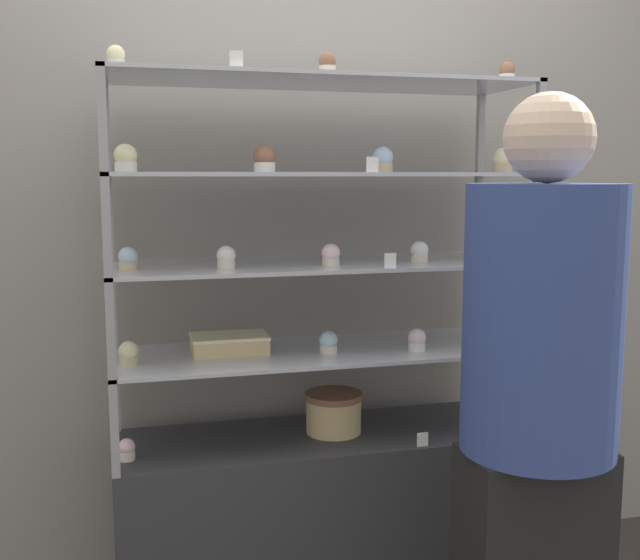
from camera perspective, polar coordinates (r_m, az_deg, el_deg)
back_wall at (r=2.69m, az=-1.91°, el=4.70°), size 8.00×0.05×2.60m
display_base at (r=2.61m, az=-0.00°, el=-18.06°), size 1.30×0.42×0.62m
display_riser_lower at (r=2.41m, az=-0.00°, el=-5.73°), size 1.30×0.42×0.28m
display_riser_middle at (r=2.36m, az=-0.00°, el=0.92°), size 1.30×0.42×0.28m
display_riser_upper at (r=2.34m, az=-0.00°, el=7.76°), size 1.30×0.42×0.28m
display_riser_top at (r=2.36m, az=-0.00°, el=14.61°), size 1.30×0.42×0.28m
layer_cake_centerpiece at (r=2.48m, az=1.05°, el=-10.04°), size 0.19×0.19×0.13m
sheet_cake_frosted at (r=2.37m, az=-6.93°, el=-4.85°), size 0.24×0.15×0.06m
cupcake_0 at (r=2.34m, az=-14.51°, el=-12.40°), size 0.05×0.05×0.06m
cupcake_1 at (r=2.62m, az=13.25°, el=-10.12°), size 0.05×0.05×0.06m
price_tag_0 at (r=2.39m, az=7.82°, el=-11.95°), size 0.04×0.00×0.04m
cupcake_2 at (r=2.28m, az=-14.37°, el=-5.46°), size 0.06×0.06×0.07m
cupcake_3 at (r=2.35m, az=0.65°, el=-4.80°), size 0.06×0.06×0.07m
cupcake_4 at (r=2.41m, az=7.39°, el=-4.57°), size 0.06×0.06×0.07m
cupcake_5 at (r=2.53m, az=13.57°, el=-4.11°), size 0.06×0.06×0.07m
price_tag_1 at (r=2.38m, az=11.56°, el=-5.10°), size 0.04×0.00×0.04m
cupcake_6 at (r=2.25m, az=-14.41°, el=1.56°), size 0.06×0.06×0.07m
cupcake_7 at (r=2.23m, az=-7.17°, el=1.70°), size 0.06×0.06×0.07m
cupcake_8 at (r=2.28m, az=0.83°, el=1.90°), size 0.06×0.06×0.07m
cupcake_9 at (r=2.39m, az=7.59°, el=2.11°), size 0.06×0.06×0.07m
cupcake_10 at (r=2.51m, az=13.78°, el=2.23°), size 0.06×0.06×0.07m
price_tag_2 at (r=2.22m, az=5.38°, el=1.49°), size 0.04×0.00×0.04m
cupcake_11 at (r=2.19m, az=-14.59°, el=8.94°), size 0.07×0.07×0.08m
cupcake_12 at (r=2.20m, az=-4.25°, el=9.16°), size 0.07×0.07×0.08m
cupcake_13 at (r=2.34m, az=4.80°, el=9.09°), size 0.07×0.07×0.08m
cupcake_14 at (r=2.49m, az=13.75°, el=8.82°), size 0.07×0.07×0.08m
price_tag_3 at (r=2.19m, az=4.01°, el=8.78°), size 0.04×0.00×0.04m
cupcake_15 at (r=2.21m, az=-15.30°, el=16.05°), size 0.05×0.05×0.06m
cupcake_16 at (r=2.26m, az=0.56°, el=16.16°), size 0.05×0.05×0.06m
cupcake_17 at (r=2.51m, az=14.05°, el=15.10°), size 0.05×0.05×0.06m
price_tag_4 at (r=2.12m, az=-6.40°, el=16.40°), size 0.04×0.00×0.04m
customer_figure at (r=1.98m, az=16.27°, el=-9.15°), size 0.39×0.39×1.65m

